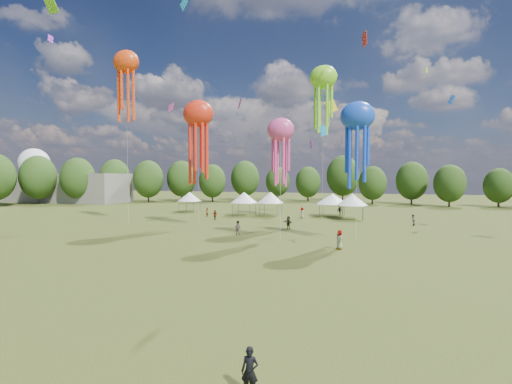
# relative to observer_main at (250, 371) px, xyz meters

# --- Properties ---
(ground) EXTENTS (300.00, 300.00, 0.00)m
(ground) POSITION_rel_observer_main_xyz_m (-8.61, 0.93, -0.80)
(ground) COLOR #384416
(ground) RESTS_ON ground
(observer_main) EXTENTS (0.59, 0.40, 1.60)m
(observer_main) POSITION_rel_observer_main_xyz_m (0.00, 0.00, 0.00)
(observer_main) COLOR black
(observer_main) RESTS_ON ground
(spectator_near) EXTENTS (0.91, 0.74, 1.75)m
(spectator_near) POSITION_rel_observer_main_xyz_m (-11.72, 31.23, 0.08)
(spectator_near) COLOR gray
(spectator_near) RESTS_ON ground
(spectators_far) EXTENTS (34.24, 34.00, 1.92)m
(spectators_far) POSITION_rel_observer_main_xyz_m (-4.71, 45.12, 0.11)
(spectators_far) COLOR gray
(spectators_far) RESTS_ON ground
(festival_tents) EXTENTS (37.02, 9.29, 4.41)m
(festival_tents) POSITION_rel_observer_main_xyz_m (-11.46, 54.35, 2.46)
(festival_tents) COLOR #47474C
(festival_tents) RESTS_ON ground
(show_kites) EXTENTS (38.17, 21.70, 26.38)m
(show_kites) POSITION_rel_observer_main_xyz_m (-13.49, 38.21, 16.17)
(show_kites) COLOR #F82E16
(show_kites) RESTS_ON ground
(small_kites) EXTENTS (70.49, 48.33, 46.10)m
(small_kites) POSITION_rel_observer_main_xyz_m (-6.01, 41.89, 27.80)
(small_kites) COLOR #F82E16
(small_kites) RESTS_ON ground
(treeline) EXTENTS (201.57, 95.24, 13.43)m
(treeline) POSITION_rel_observer_main_xyz_m (-12.47, 63.44, 5.75)
(treeline) COLOR #38281C
(treeline) RESTS_ON ground
(hangar) EXTENTS (40.00, 12.00, 8.00)m
(hangar) POSITION_rel_observer_main_xyz_m (-80.61, 72.93, 3.20)
(hangar) COLOR gray
(hangar) RESTS_ON ground
(radome) EXTENTS (9.00, 9.00, 16.00)m
(radome) POSITION_rel_observer_main_xyz_m (-96.61, 78.93, 9.19)
(radome) COLOR white
(radome) RESTS_ON ground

